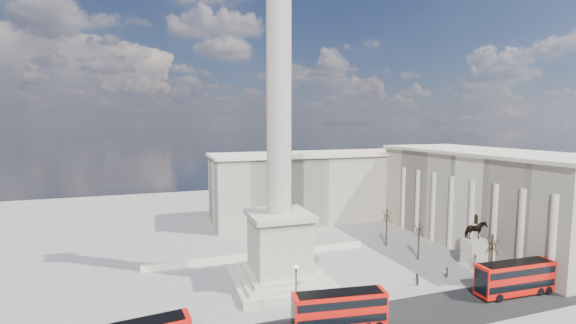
% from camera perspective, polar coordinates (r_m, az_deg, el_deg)
% --- Properties ---
extents(ground, '(180.00, 180.00, 0.00)m').
position_cam_1_polar(ground, '(56.43, 0.33, -19.32)').
color(ground, gray).
rests_on(ground, ground).
extents(nelsons_column, '(14.00, 14.00, 49.85)m').
position_cam_1_polar(nelsons_column, '(56.93, -1.32, -5.39)').
color(nelsons_column, '#BAB09B').
rests_on(nelsons_column, ground).
extents(balustrade_wall, '(40.00, 0.60, 1.10)m').
position_cam_1_polar(balustrade_wall, '(70.43, -4.06, -13.64)').
color(balustrade_wall, beige).
rests_on(balustrade_wall, ground).
extents(building_east, '(19.00, 46.00, 18.60)m').
position_cam_1_polar(building_east, '(86.16, 27.52, -4.66)').
color(building_east, beige).
rests_on(building_east, ground).
extents(building_northeast, '(51.00, 17.00, 16.60)m').
position_cam_1_polar(building_northeast, '(96.90, 3.77, -3.52)').
color(building_northeast, beige).
rests_on(building_northeast, ground).
extents(red_bus_b, '(11.30, 4.00, 4.48)m').
position_cam_1_polar(red_bus_b, '(48.21, 7.72, -20.87)').
color(red_bus_b, red).
rests_on(red_bus_b, ground).
extents(red_bus_c, '(11.76, 3.24, 4.72)m').
position_cam_1_polar(red_bus_c, '(64.37, 30.65, -14.53)').
color(red_bus_c, red).
rests_on(red_bus_c, ground).
extents(victorian_lamp, '(0.54, 0.54, 6.27)m').
position_cam_1_polar(victorian_lamp, '(50.75, 1.20, -17.73)').
color(victorian_lamp, black).
rests_on(victorian_lamp, ground).
extents(equestrian_statue, '(4.38, 3.29, 9.03)m').
position_cam_1_polar(equestrian_statue, '(72.47, 25.91, -11.47)').
color(equestrian_statue, beige).
rests_on(equestrian_statue, ground).
extents(bare_tree_near, '(1.88, 1.88, 8.22)m').
position_cam_1_polar(bare_tree_near, '(64.45, 28.02, -10.63)').
color(bare_tree_near, '#332319').
rests_on(bare_tree_near, ground).
extents(bare_tree_mid, '(1.84, 1.84, 6.97)m').
position_cam_1_polar(bare_tree_mid, '(72.03, 18.84, -9.38)').
color(bare_tree_mid, '#332319').
rests_on(bare_tree_mid, ground).
extents(bare_tree_far, '(1.91, 1.91, 7.79)m').
position_cam_1_polar(bare_tree_far, '(77.94, 14.44, -7.62)').
color(bare_tree_far, '#332319').
rests_on(bare_tree_far, ground).
extents(pedestrian_walking, '(0.75, 0.63, 1.75)m').
position_cam_1_polar(pedestrian_walking, '(66.67, 22.50, -14.92)').
color(pedestrian_walking, black).
rests_on(pedestrian_walking, ground).
extents(pedestrian_standing, '(1.08, 1.04, 1.75)m').
position_cam_1_polar(pedestrian_standing, '(62.50, 18.51, -16.18)').
color(pedestrian_standing, black).
rests_on(pedestrian_standing, ground).
extents(pedestrian_crossing, '(0.65, 1.18, 1.90)m').
position_cam_1_polar(pedestrian_crossing, '(54.73, 10.61, -19.16)').
color(pedestrian_crossing, black).
rests_on(pedestrian_crossing, ground).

